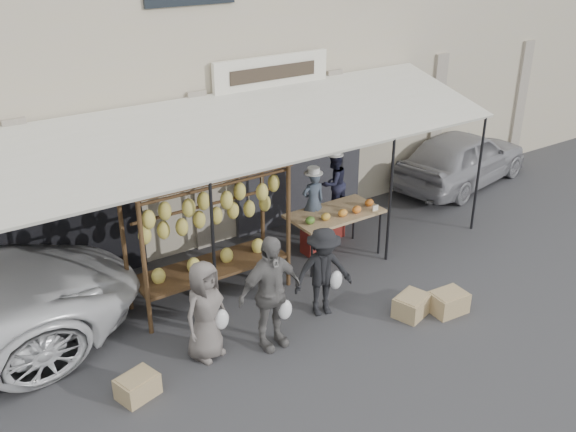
% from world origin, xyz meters
% --- Properties ---
extents(ground_plane, '(90.00, 90.00, 0.00)m').
position_xyz_m(ground_plane, '(0.00, 0.00, 0.00)').
color(ground_plane, '#2D2D30').
extents(shophouse, '(24.00, 6.15, 7.30)m').
position_xyz_m(shophouse, '(-0.00, 6.50, 3.65)').
color(shophouse, '#AB9F8C').
rests_on(shophouse, ground_plane).
extents(awning, '(10.00, 2.35, 2.92)m').
position_xyz_m(awning, '(0.01, 2.28, 2.57)').
color(awning, beige).
rests_on(awning, ground_plane).
extents(banana_rack, '(2.60, 0.90, 2.24)m').
position_xyz_m(banana_rack, '(-0.73, 1.77, 1.56)').
color(banana_rack, '#382316').
rests_on(banana_rack, ground_plane).
extents(produce_table, '(1.70, 0.90, 1.04)m').
position_xyz_m(produce_table, '(1.77, 1.74, 0.87)').
color(produce_table, tan).
rests_on(produce_table, ground_plane).
extents(vendor_left, '(0.47, 0.35, 1.17)m').
position_xyz_m(vendor_left, '(1.52, 2.10, 1.05)').
color(vendor_left, '#3F4B5C').
rests_on(vendor_left, stool_left).
extents(vendor_right, '(0.65, 0.54, 1.21)m').
position_xyz_m(vendor_right, '(2.29, 2.49, 1.11)').
color(vendor_right, '#1E1F35').
rests_on(vendor_right, stool_right).
extents(customer_left, '(0.84, 0.68, 1.50)m').
position_xyz_m(customer_left, '(-1.53, 0.45, 0.75)').
color(customer_left, '#625B56').
rests_on(customer_left, ground_plane).
extents(customer_mid, '(1.05, 0.47, 1.76)m').
position_xyz_m(customer_mid, '(-0.65, 0.15, 0.88)').
color(customer_mid, slate).
rests_on(customer_mid, ground_plane).
extents(customer_right, '(1.06, 0.77, 1.47)m').
position_xyz_m(customer_right, '(0.47, 0.40, 0.74)').
color(customer_right, black).
rests_on(customer_right, ground_plane).
extents(stool_left, '(0.39, 0.39, 0.46)m').
position_xyz_m(stool_left, '(1.52, 2.10, 0.23)').
color(stool_left, maroon).
rests_on(stool_left, ground_plane).
extents(stool_right, '(0.38, 0.38, 0.50)m').
position_xyz_m(stool_right, '(2.29, 2.49, 0.25)').
color(stool_right, maroon).
rests_on(stool_right, ground_plane).
extents(crate_near_a, '(0.65, 0.56, 0.33)m').
position_xyz_m(crate_near_a, '(1.60, -0.43, 0.16)').
color(crate_near_a, tan).
rests_on(crate_near_a, ground_plane).
extents(crate_near_b, '(0.59, 0.47, 0.33)m').
position_xyz_m(crate_near_b, '(2.14, -0.69, 0.17)').
color(crate_near_b, tan).
rests_on(crate_near_b, ground_plane).
extents(crate_far, '(0.59, 0.50, 0.30)m').
position_xyz_m(crate_far, '(-2.69, 0.18, 0.15)').
color(crate_far, tan).
rests_on(crate_far, ground_plane).
extents(sedan, '(4.07, 2.24, 1.31)m').
position_xyz_m(sedan, '(6.44, 2.96, 0.66)').
color(sedan, '#949398').
rests_on(sedan, ground_plane).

